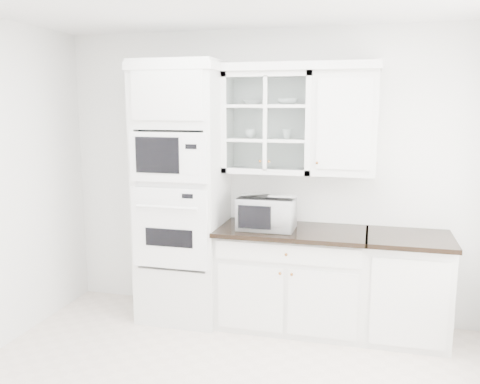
# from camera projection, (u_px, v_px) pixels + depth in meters

# --- Properties ---
(room_shell) EXTENTS (4.00, 3.50, 2.70)m
(room_shell) POSITION_uv_depth(u_px,v_px,m) (231.00, 139.00, 3.49)
(room_shell) COLOR white
(room_shell) RESTS_ON ground
(oven_column) EXTENTS (0.76, 0.68, 2.40)m
(oven_column) POSITION_uv_depth(u_px,v_px,m) (182.00, 193.00, 4.72)
(oven_column) COLOR silver
(oven_column) RESTS_ON ground
(base_cabinet_run) EXTENTS (1.32, 0.67, 0.92)m
(base_cabinet_run) POSITION_uv_depth(u_px,v_px,m) (291.00, 277.00, 4.62)
(base_cabinet_run) COLOR silver
(base_cabinet_run) RESTS_ON ground
(extra_base_cabinet) EXTENTS (0.72, 0.67, 0.92)m
(extra_base_cabinet) POSITION_uv_depth(u_px,v_px,m) (407.00, 287.00, 4.37)
(extra_base_cabinet) COLOR silver
(extra_base_cabinet) RESTS_ON ground
(upper_cabinet_glass) EXTENTS (0.80, 0.33, 0.90)m
(upper_cabinet_glass) POSITION_uv_depth(u_px,v_px,m) (269.00, 123.00, 4.57)
(upper_cabinet_glass) COLOR silver
(upper_cabinet_glass) RESTS_ON room_shell
(upper_cabinet_solid) EXTENTS (0.55, 0.33, 0.90)m
(upper_cabinet_solid) POSITION_uv_depth(u_px,v_px,m) (345.00, 124.00, 4.41)
(upper_cabinet_solid) COLOR silver
(upper_cabinet_solid) RESTS_ON room_shell
(crown_molding) EXTENTS (2.14, 0.38, 0.07)m
(crown_molding) POSITION_uv_depth(u_px,v_px,m) (257.00, 68.00, 4.49)
(crown_molding) COLOR white
(crown_molding) RESTS_ON room_shell
(countertop_microwave) EXTENTS (0.50, 0.41, 0.29)m
(countertop_microwave) POSITION_uv_depth(u_px,v_px,m) (267.00, 213.00, 4.51)
(countertop_microwave) COLOR white
(countertop_microwave) RESTS_ON base_cabinet_run
(bowl_a) EXTENTS (0.23, 0.23, 0.05)m
(bowl_a) POSITION_uv_depth(u_px,v_px,m) (252.00, 102.00, 4.59)
(bowl_a) COLOR white
(bowl_a) RESTS_ON upper_cabinet_glass
(bowl_b) EXTENTS (0.22, 0.22, 0.06)m
(bowl_b) POSITION_uv_depth(u_px,v_px,m) (288.00, 102.00, 4.49)
(bowl_b) COLOR white
(bowl_b) RESTS_ON upper_cabinet_glass
(cup_a) EXTENTS (0.13, 0.13, 0.08)m
(cup_a) POSITION_uv_depth(u_px,v_px,m) (251.00, 133.00, 4.65)
(cup_a) COLOR white
(cup_a) RESTS_ON upper_cabinet_glass
(cup_b) EXTENTS (0.10, 0.10, 0.09)m
(cup_b) POSITION_uv_depth(u_px,v_px,m) (287.00, 134.00, 4.56)
(cup_b) COLOR white
(cup_b) RESTS_ON upper_cabinet_glass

